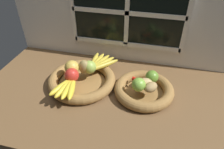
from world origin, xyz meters
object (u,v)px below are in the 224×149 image
object	(u,v)px
fruit_bowl_left	(82,80)
pear_brown	(84,67)
lime_far	(152,77)
apple_red_front	(72,75)
apple_green_back	(90,67)
apple_golden_left	(72,68)
lime_near	(139,85)
chili_pepper	(145,84)
banana_bunch_back	(99,63)
potato_small	(151,87)
potato_large	(145,82)
fruit_bowl_right	(144,90)
banana_bunch_front	(67,87)

from	to	relation	value
fruit_bowl_left	pear_brown	bearing A→B (deg)	75.23
pear_brown	lime_far	bearing A→B (deg)	1.38
apple_red_front	apple_green_back	distance (cm)	11.12
apple_red_front	apple_golden_left	xyz separation A→B (cm)	(-2.31, 5.93, 0.27)
lime_near	lime_far	bearing A→B (deg)	54.16
fruit_bowl_left	chili_pepper	world-z (taller)	chili_pepper
apple_golden_left	banana_bunch_back	world-z (taller)	apple_golden_left
potato_small	potato_large	world-z (taller)	potato_small
apple_red_front	lime_far	world-z (taller)	apple_red_front
apple_green_back	pear_brown	xyz separation A→B (cm)	(-2.53, -1.09, 0.42)
fruit_bowl_left	lime_far	xyz separation A→B (cm)	(36.44, 3.92, 6.12)
apple_green_back	lime_near	bearing A→B (deg)	-16.41
fruit_bowl_left	apple_green_back	xyz separation A→B (cm)	(3.34, 4.15, 6.38)
fruit_bowl_right	apple_golden_left	distance (cm)	39.32
apple_red_front	banana_bunch_front	world-z (taller)	apple_red_front
lime_near	fruit_bowl_right	bearing A→B (deg)	56.31
lime_near	lime_far	xyz separation A→B (cm)	(5.67, 7.85, -0.09)
fruit_bowl_left	apple_golden_left	world-z (taller)	apple_golden_left
apple_golden_left	lime_far	distance (cm)	41.89
chili_pepper	apple_red_front	bearing A→B (deg)	-150.26
apple_green_back	banana_bunch_back	size ratio (longest dim) A/B	0.35
banana_bunch_front	banana_bunch_back	distance (cm)	25.98
lime_near	pear_brown	bearing A→B (deg)	166.87
potato_small	chili_pepper	size ratio (longest dim) A/B	0.52
fruit_bowl_left	chili_pepper	size ratio (longest dim) A/B	2.57
fruit_bowl_right	apple_golden_left	size ratio (longest dim) A/B	3.84
banana_bunch_front	banana_bunch_back	world-z (taller)	banana_bunch_front
banana_bunch_back	apple_green_back	bearing A→B (deg)	-108.93
apple_green_back	potato_small	size ratio (longest dim) A/B	0.98
banana_bunch_back	potato_large	world-z (taller)	potato_large
apple_golden_left	potato_large	world-z (taller)	apple_golden_left
fruit_bowl_right	lime_near	xyz separation A→B (cm)	(-2.62, -3.92, 6.20)
fruit_bowl_right	banana_bunch_front	size ratio (longest dim) A/B	1.72
pear_brown	banana_bunch_back	xyz separation A→B (cm)	(5.31, 9.17, -2.60)
pear_brown	lime_near	xyz separation A→B (cm)	(29.97, -6.99, -0.60)
pear_brown	banana_bunch_back	distance (cm)	10.91
fruit_bowl_right	apple_red_front	size ratio (longest dim) A/B	4.13
pear_brown	chili_pepper	xyz separation A→B (cm)	(32.57, -2.56, -3.01)
banana_bunch_front	chili_pepper	world-z (taller)	banana_bunch_front
potato_small	chili_pepper	xyz separation A→B (cm)	(-3.25, 3.74, -1.41)
banana_bunch_back	potato_large	xyz separation A→B (cm)	(27.28, -12.24, 0.78)
fruit_bowl_right	potato_large	xyz separation A→B (cm)	(0.00, -0.00, 4.98)
fruit_bowl_right	lime_far	distance (cm)	7.88
apple_red_front	fruit_bowl_right	bearing A→B (deg)	7.76
banana_bunch_front	lime_near	world-z (taller)	lime_near
chili_pepper	apple_golden_left	bearing A→B (deg)	-159.49
lime_near	chili_pepper	xyz separation A→B (cm)	(2.61, 4.43, -2.41)
pear_brown	banana_bunch_front	distance (cm)	15.82
fruit_bowl_left	banana_bunch_front	size ratio (longest dim) A/B	2.05
lime_far	chili_pepper	bearing A→B (deg)	-131.80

